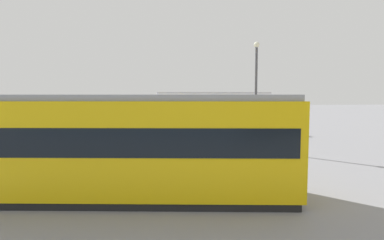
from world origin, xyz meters
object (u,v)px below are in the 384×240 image
Objects in this scene: street_lamp at (256,88)px; info_sign at (54,126)px; double_decker_bus at (213,112)px; pedestrian_near_railing at (144,139)px; tram_yellow at (115,145)px.

info_sign is at bearing -0.70° from street_lamp.
double_decker_bus is 12.00m from pedestrian_near_railing.
info_sign is (4.56, -8.37, -0.15)m from tram_yellow.
street_lamp is at bearing 95.47° from double_decker_bus.
info_sign is 12.52m from street_lamp.
info_sign is (5.29, -0.86, 0.75)m from pedestrian_near_railing.
info_sign is 0.35× the size of street_lamp.
pedestrian_near_railing is 0.68× the size of info_sign.
tram_yellow reaches higher than pedestrian_near_railing.
pedestrian_near_railing is (6.10, 10.28, -0.98)m from double_decker_bus.
double_decker_bus reaches higher than tram_yellow.
street_lamp reaches higher than info_sign.
pedestrian_near_railing is at bearing 5.82° from street_lamp.
info_sign is (11.39, 9.42, -0.24)m from double_decker_bus.
info_sign is at bearing -61.45° from tram_yellow.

